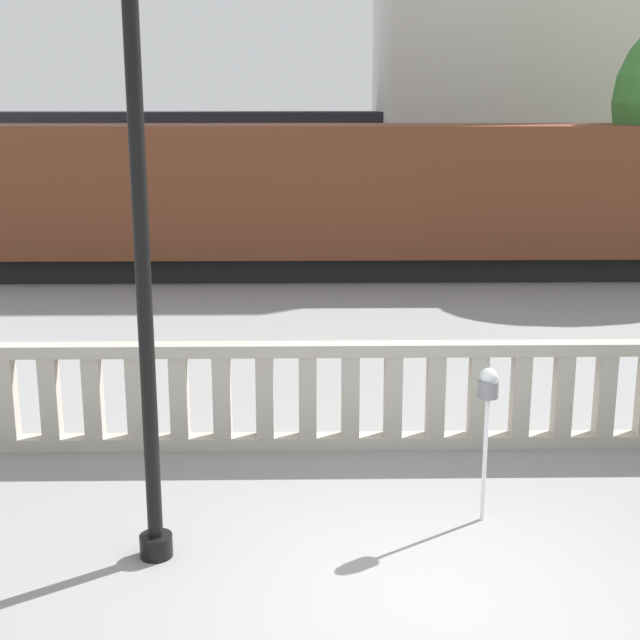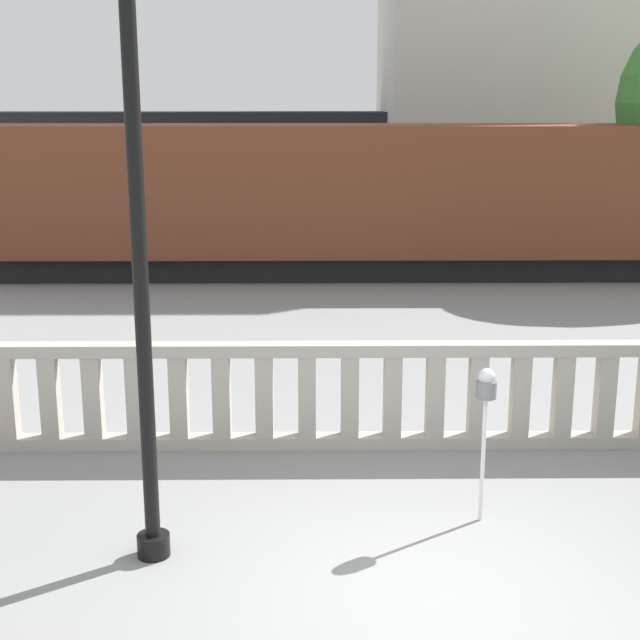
% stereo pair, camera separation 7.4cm
% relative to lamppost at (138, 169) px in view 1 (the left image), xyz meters
% --- Properties ---
extents(ground_plane, '(160.00, 160.00, 0.00)m').
position_rel_lamppost_xyz_m(ground_plane, '(2.32, -0.69, -3.37)').
color(ground_plane, gray).
extents(balustrade, '(17.09, 0.24, 1.24)m').
position_rel_lamppost_xyz_m(balustrade, '(2.32, 2.52, -2.75)').
color(balustrade, '#ADA599').
rests_on(balustrade, ground).
extents(lamppost, '(0.34, 0.34, 5.93)m').
position_rel_lamppost_xyz_m(lamppost, '(0.00, 0.00, 0.00)').
color(lamppost, black).
rests_on(lamppost, ground).
extents(parking_meter, '(0.19, 0.19, 1.51)m').
position_rel_lamppost_xyz_m(parking_meter, '(3.00, 0.65, -2.13)').
color(parking_meter, silver).
rests_on(parking_meter, ground).
extents(train_near, '(23.91, 2.92, 3.98)m').
position_rel_lamppost_xyz_m(train_near, '(5.82, 13.21, -1.59)').
color(train_near, black).
rests_on(train_near, ground).
extents(train_far, '(18.85, 3.09, 4.15)m').
position_rel_lamppost_xyz_m(train_far, '(0.53, 22.91, -1.50)').
color(train_far, black).
rests_on(train_far, ground).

